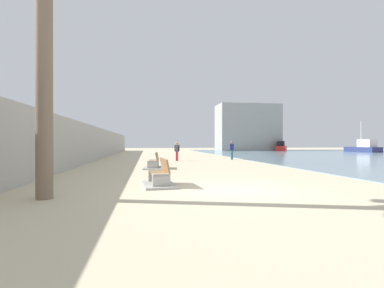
# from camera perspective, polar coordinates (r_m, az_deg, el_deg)

# --- Properties ---
(ground_plane) EXTENTS (120.00, 120.00, 0.00)m
(ground_plane) POSITION_cam_1_polar(r_m,az_deg,el_deg) (27.50, -3.10, -2.99)
(ground_plane) COLOR beige
(seawall) EXTENTS (0.80, 64.00, 2.95)m
(seawall) POSITION_cam_1_polar(r_m,az_deg,el_deg) (27.74, -18.71, 0.07)
(seawall) COLOR #ADAAA3
(seawall) RESTS_ON ground
(bench_near) EXTENTS (1.29, 2.19, 0.98)m
(bench_near) POSITION_cam_1_polar(r_m,az_deg,el_deg) (10.61, -6.46, -6.85)
(bench_near) COLOR #ADAAA3
(bench_near) RESTS_ON ground
(bench_far) EXTENTS (1.26, 2.18, 0.98)m
(bench_far) POSITION_cam_1_polar(r_m,az_deg,el_deg) (17.73, -7.53, -4.01)
(bench_far) COLOR #ADAAA3
(bench_far) RESTS_ON ground
(person_walking) EXTENTS (0.42, 0.38, 1.62)m
(person_walking) POSITION_cam_1_polar(r_m,az_deg,el_deg) (24.76, -2.97, -1.18)
(person_walking) COLOR #B22D33
(person_walking) RESTS_ON ground
(person_standing) EXTENTS (0.46, 0.33, 1.73)m
(person_standing) POSITION_cam_1_polar(r_m,az_deg,el_deg) (26.79, 7.84, -0.91)
(person_standing) COLOR teal
(person_standing) RESTS_ON ground
(boat_nearest) EXTENTS (5.04, 7.11, 6.47)m
(boat_nearest) POSITION_cam_1_polar(r_m,az_deg,el_deg) (58.37, 17.13, -0.58)
(boat_nearest) COLOR red
(boat_nearest) RESTS_ON water_bay
(boat_distant) EXTENTS (3.09, 5.88, 5.10)m
(boat_distant) POSITION_cam_1_polar(r_m,az_deg,el_deg) (55.60, 30.68, -0.59)
(boat_distant) COLOR navy
(boat_distant) RESTS_ON water_bay
(harbor_building) EXTENTS (12.00, 6.00, 9.09)m
(harbor_building) POSITION_cam_1_polar(r_m,az_deg,el_deg) (58.82, 10.85, 3.14)
(harbor_building) COLOR #9E9E99
(harbor_building) RESTS_ON ground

